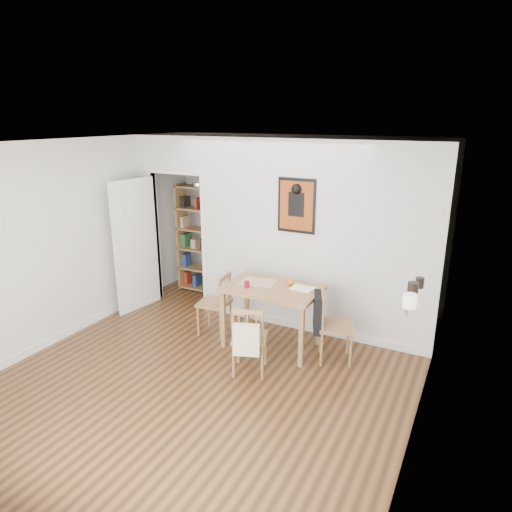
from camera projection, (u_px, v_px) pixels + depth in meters
The scene contains 15 objects.
ground at pixel (220, 365), 5.48m from camera, with size 5.20×5.20×0.00m, color brown.
room_shell at pixel (275, 237), 6.20m from camera, with size 5.20×5.20×5.20m.
dining_table at pixel (272, 294), 5.75m from camera, with size 1.19×0.76×0.81m.
chair_left at pixel (214, 303), 6.19m from camera, with size 0.48×0.48×0.86m.
chair_right at pixel (334, 326), 5.48m from camera, with size 0.61×0.57×0.88m.
chair_front at pixel (250, 338), 5.22m from camera, with size 0.54×0.57×0.85m.
bookshelf at pixel (200, 240), 7.62m from camera, with size 0.76×0.30×1.81m.
fireplace at pixel (415, 350), 4.58m from camera, with size 0.45×1.25×1.16m.
red_glass at pixel (247, 284), 5.69m from camera, with size 0.07×0.07×0.09m, color maroon.
orange_fruit at pixel (290, 282), 5.77m from camera, with size 0.09×0.09×0.09m, color orange.
placemat at pixel (258, 282), 5.88m from camera, with size 0.43×0.32×0.00m, color beige.
notebook at pixel (303, 288), 5.65m from camera, with size 0.27×0.20×0.01m, color white.
mantel_lamp at pixel (410, 302), 4.06m from camera, with size 0.12×0.12×0.19m.
ceramic_jar_a at pixel (413, 288), 4.54m from camera, with size 0.11×0.11×0.13m, color black.
ceramic_jar_b at pixel (420, 283), 4.72m from camera, with size 0.09×0.09×0.11m, color black.
Camera 1 is at (2.60, -4.12, 2.87)m, focal length 32.00 mm.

